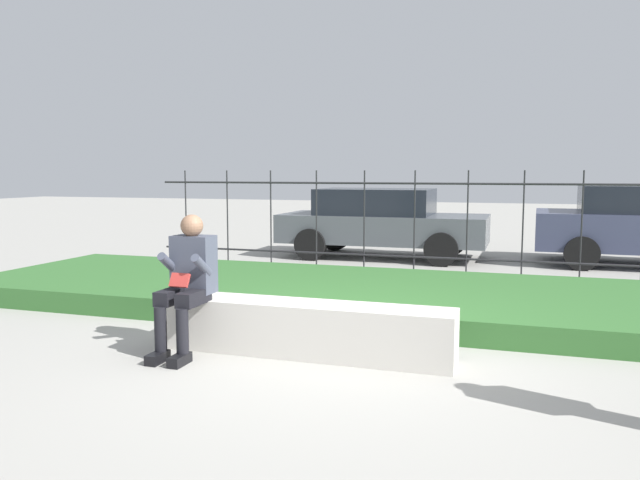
% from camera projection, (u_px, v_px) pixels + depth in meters
% --- Properties ---
extents(ground_plane, '(60.00, 60.00, 0.00)m').
position_uv_depth(ground_plane, '(332.00, 357.00, 5.67)').
color(ground_plane, '#9E9B93').
extents(stone_bench, '(2.70, 0.45, 0.49)m').
position_uv_depth(stone_bench, '(307.00, 332.00, 5.72)').
color(stone_bench, beige).
rests_on(stone_bench, ground_plane).
extents(person_seated_reader, '(0.42, 0.73, 1.29)m').
position_uv_depth(person_seated_reader, '(188.00, 277.00, 5.75)').
color(person_seated_reader, black).
rests_on(person_seated_reader, ground_plane).
extents(grass_berm, '(10.95, 3.07, 0.26)m').
position_uv_depth(grass_berm, '(384.00, 297.00, 7.78)').
color(grass_berm, '#33662D').
rests_on(grass_berm, ground_plane).
extents(iron_fence, '(8.95, 0.03, 1.71)m').
position_uv_depth(iron_fence, '(414.00, 222.00, 9.82)').
color(iron_fence, '#232326').
rests_on(iron_fence, ground_plane).
extents(car_parked_center, '(4.00, 1.84, 1.35)m').
position_uv_depth(car_parked_center, '(381.00, 221.00, 12.25)').
color(car_parked_center, '#4C5156').
rests_on(car_parked_center, ground_plane).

